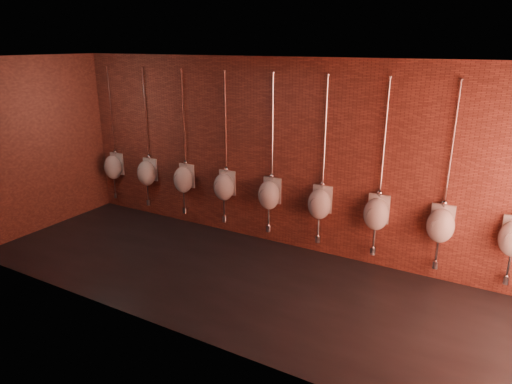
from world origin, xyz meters
The scene contains 10 objects.
ground centered at (0.00, 0.00, 0.00)m, with size 8.50×8.50×0.00m, color black.
room_shell centered at (0.00, 0.00, 2.01)m, with size 8.54×3.04×3.22m.
urinal_0 centered at (-3.86, 1.36, 0.93)m, with size 0.41×0.36×2.72m.
urinal_1 centered at (-2.93, 1.36, 0.93)m, with size 0.41×0.36×2.72m.
urinal_2 centered at (-2.00, 1.36, 0.93)m, with size 0.41×0.36×2.72m.
urinal_3 centered at (-1.07, 1.36, 0.93)m, with size 0.41×0.36×2.72m.
urinal_4 centered at (-0.15, 1.36, 0.93)m, with size 0.41×0.36×2.72m.
urinal_5 centered at (0.78, 1.36, 0.93)m, with size 0.41×0.36×2.72m.
urinal_6 centered at (1.71, 1.36, 0.93)m, with size 0.41×0.36×2.72m.
urinal_7 centered at (2.64, 1.36, 0.93)m, with size 0.41×0.36×2.72m.
Camera 1 is at (3.32, -5.21, 3.42)m, focal length 32.00 mm.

